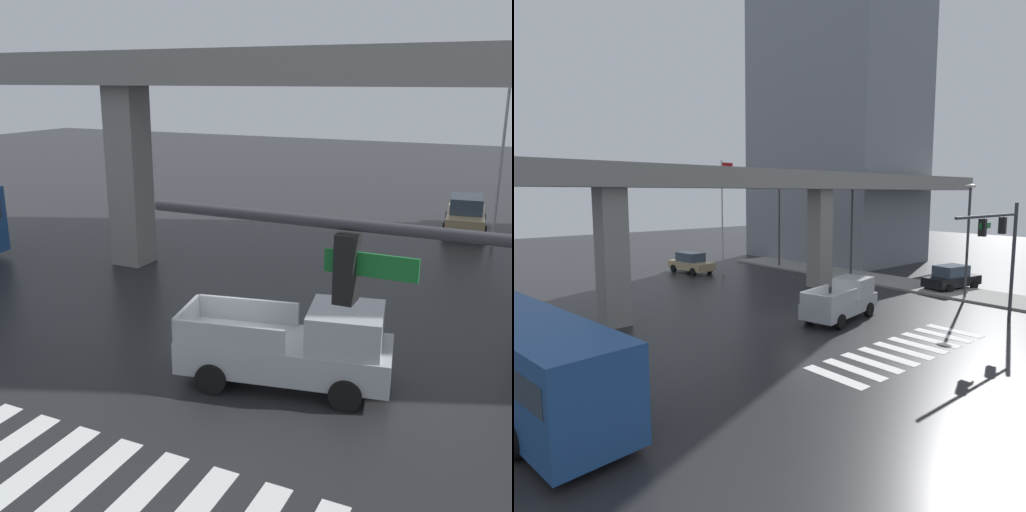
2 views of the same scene
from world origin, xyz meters
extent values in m
plane|color=#232326|center=(0.00, 0.00, 0.00)|extent=(120.00, 120.00, 0.00)
cube|color=silver|center=(-2.20, -5.85, 0.01)|extent=(0.55, 2.80, 0.01)
cube|color=silver|center=(-1.10, -5.85, 0.01)|extent=(0.55, 2.80, 0.01)
cube|color=silver|center=(0.00, -5.85, 0.01)|extent=(0.55, 2.80, 0.01)
cube|color=silver|center=(1.10, -5.85, 0.01)|extent=(0.55, 2.80, 0.01)
cube|color=gray|center=(0.00, 6.06, 7.58)|extent=(55.92, 2.35, 1.20)
cube|color=gray|center=(-7.61, 6.06, 3.49)|extent=(1.30, 1.30, 6.98)
cube|color=#A8AAAF|center=(1.86, -0.77, 0.78)|extent=(5.37, 2.83, 0.80)
cube|color=#A8AAAF|center=(3.28, -0.49, 1.63)|extent=(2.00, 2.04, 0.90)
cube|color=#3F5160|center=(3.74, -0.40, 1.63)|extent=(0.41, 1.66, 0.77)
cube|color=#A8AAAF|center=(0.56, -0.13, 1.48)|extent=(2.62, 0.60, 0.60)
cube|color=#A8AAAF|center=(0.90, -1.84, 1.48)|extent=(2.62, 0.60, 0.60)
cube|color=#A8AAAF|center=(-0.60, -1.24, 1.48)|extent=(0.43, 1.74, 0.60)
cylinder|color=black|center=(3.24, 0.42, 0.38)|extent=(0.80, 0.42, 0.76)
cylinder|color=black|center=(3.58, -1.35, 0.38)|extent=(0.80, 0.42, 0.76)
cylinder|color=black|center=(0.13, -0.18, 0.38)|extent=(0.80, 0.42, 0.76)
cylinder|color=black|center=(0.48, -1.95, 0.38)|extent=(0.80, 0.42, 0.76)
cube|color=tan|center=(3.92, 17.33, 0.64)|extent=(2.18, 4.45, 0.64)
cube|color=#384756|center=(3.91, 17.42, 1.34)|extent=(1.71, 2.37, 0.76)
cylinder|color=black|center=(4.91, 16.08, 0.32)|extent=(0.30, 0.66, 0.64)
cylinder|color=black|center=(3.20, 15.91, 0.32)|extent=(0.30, 0.66, 0.64)
cylinder|color=black|center=(4.65, 18.74, 0.32)|extent=(0.30, 0.66, 0.64)
cylinder|color=black|center=(2.93, 18.57, 0.32)|extent=(0.30, 0.66, 0.64)
cylinder|color=#38383D|center=(5.63, -6.66, 5.60)|extent=(6.40, 0.14, 0.14)
cube|color=black|center=(5.03, -6.66, 5.08)|extent=(0.24, 0.32, 0.84)
sphere|color=red|center=(5.03, -6.66, 5.34)|extent=(0.17, 0.17, 0.17)
cube|color=#19722D|center=(5.31, -6.66, 5.15)|extent=(1.10, 0.04, 0.28)
cylinder|color=silver|center=(5.40, 14.82, 4.65)|extent=(0.12, 0.12, 9.30)
camera|label=1|loc=(6.93, -13.17, 7.19)|focal=42.32mm
camera|label=2|loc=(-17.07, -16.65, 6.67)|focal=33.02mm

